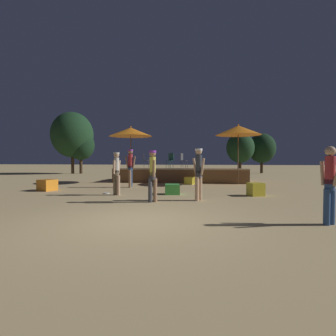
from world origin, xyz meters
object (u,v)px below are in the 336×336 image
(background_tree_3, at_px, (72,135))
(background_tree_1, at_px, (262,148))
(patio_umbrella_1, at_px, (238,130))
(background_tree_0, at_px, (240,148))
(patio_umbrella_0, at_px, (131,132))
(cube_seat_1, at_px, (47,185))
(bistro_chair_1, at_px, (170,159))
(person_0, at_px, (330,183))
(person_3, at_px, (153,173))
(person_4, at_px, (117,171))
(cube_seat_2, at_px, (172,189))
(cube_seat_0, at_px, (256,189))
(person_1, at_px, (130,165))
(frisbee_disc, at_px, (106,193))
(person_2, at_px, (199,171))
(bistro_chair_2, at_px, (183,159))
(bistro_chair_0, at_px, (145,159))
(cube_seat_3, at_px, (189,181))
(background_tree_2, at_px, (81,145))

(background_tree_3, bearing_deg, background_tree_1, 10.28)
(patio_umbrella_1, bearing_deg, background_tree_0, 81.61)
(patio_umbrella_0, xyz_separation_m, background_tree_1, (9.93, 12.12, -0.49))
(cube_seat_1, xyz_separation_m, bistro_chair_1, (4.81, 5.04, 1.15))
(person_0, relative_size, person_3, 0.99)
(person_4, bearing_deg, person_0, 164.67)
(patio_umbrella_1, bearing_deg, cube_seat_2, -124.37)
(cube_seat_0, relative_size, person_1, 0.35)
(person_0, relative_size, frisbee_disc, 7.04)
(person_2, height_order, bistro_chair_2, bistro_chair_2)
(patio_umbrella_1, distance_m, bistro_chair_0, 6.35)
(patio_umbrella_1, height_order, cube_seat_1, patio_umbrella_1)
(cube_seat_2, bearing_deg, cube_seat_1, 175.27)
(person_2, relative_size, bistro_chair_1, 1.93)
(cube_seat_3, height_order, bistro_chair_1, bistro_chair_1)
(cube_seat_0, xyz_separation_m, background_tree_3, (-14.37, 13.47, 3.47))
(cube_seat_2, height_order, background_tree_1, background_tree_1)
(person_4, bearing_deg, bistro_chair_0, -68.29)
(bistro_chair_0, xyz_separation_m, background_tree_2, (-7.80, 6.78, 1.32))
(person_3, distance_m, person_4, 2.23)
(patio_umbrella_0, xyz_separation_m, person_2, (4.02, -6.09, -1.98))
(patio_umbrella_0, height_order, patio_umbrella_1, patio_umbrella_1)
(cube_seat_1, relative_size, person_2, 0.46)
(background_tree_3, bearing_deg, bistro_chair_1, -37.33)
(person_3, relative_size, background_tree_0, 0.43)
(person_2, relative_size, bistro_chair_2, 1.93)
(patio_umbrella_1, height_order, person_1, patio_umbrella_1)
(bistro_chair_1, bearing_deg, background_tree_1, 81.12)
(background_tree_1, bearing_deg, person_3, -111.43)
(patio_umbrella_0, bearing_deg, bistro_chair_0, 80.88)
(background_tree_1, bearing_deg, cube_seat_0, -102.76)
(bistro_chair_0, bearing_deg, background_tree_0, -53.31)
(background_tree_3, bearing_deg, background_tree_0, 5.14)
(cube_seat_2, xyz_separation_m, bistro_chair_1, (-0.76, 5.51, 1.20))
(bistro_chair_1, bearing_deg, bistro_chair_0, 170.48)
(cube_seat_0, xyz_separation_m, bistro_chair_0, (-5.79, 6.81, 1.15))
(patio_umbrella_1, distance_m, person_3, 7.65)
(cube_seat_3, height_order, bistro_chair_2, bistro_chair_2)
(person_4, xyz_separation_m, bistro_chair_1, (1.33, 6.02, 0.48))
(person_1, distance_m, bistro_chair_1, 3.64)
(patio_umbrella_1, xyz_separation_m, background_tree_1, (3.87, 12.25, -0.48))
(cube_seat_1, bearing_deg, patio_umbrella_0, 58.17)
(cube_seat_1, bearing_deg, patio_umbrella_1, 25.11)
(bistro_chair_2, height_order, background_tree_0, background_tree_0)
(cube_seat_1, height_order, bistro_chair_1, bistro_chair_1)
(background_tree_3, bearing_deg, cube_seat_0, -43.14)
(person_0, distance_m, person_1, 8.98)
(bistro_chair_2, bearing_deg, cube_seat_3, -146.51)
(cube_seat_3, bearing_deg, background_tree_0, 68.66)
(person_1, distance_m, bistro_chair_2, 4.60)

